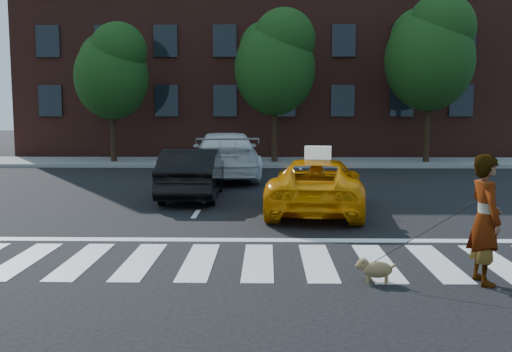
# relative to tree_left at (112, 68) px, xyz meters

# --- Properties ---
(ground) EXTENTS (120.00, 120.00, 0.00)m
(ground) POSITION_rel_tree_left_xyz_m (6.97, -17.00, -4.44)
(ground) COLOR black
(ground) RESTS_ON ground
(crosswalk) EXTENTS (13.00, 2.40, 0.01)m
(crosswalk) POSITION_rel_tree_left_xyz_m (6.97, -17.00, -4.43)
(crosswalk) COLOR silver
(crosswalk) RESTS_ON ground
(stop_line) EXTENTS (12.00, 0.30, 0.01)m
(stop_line) POSITION_rel_tree_left_xyz_m (6.97, -15.40, -4.43)
(stop_line) COLOR silver
(stop_line) RESTS_ON ground
(sidewalk_far) EXTENTS (30.00, 4.00, 0.15)m
(sidewalk_far) POSITION_rel_tree_left_xyz_m (6.97, 0.50, -4.37)
(sidewalk_far) COLOR slate
(sidewalk_far) RESTS_ON ground
(building) EXTENTS (26.00, 10.00, 12.00)m
(building) POSITION_rel_tree_left_xyz_m (6.97, 8.00, 1.56)
(building) COLOR #4D231B
(building) RESTS_ON ground
(tree_left) EXTENTS (3.39, 3.38, 6.50)m
(tree_left) POSITION_rel_tree_left_xyz_m (0.00, 0.00, 0.00)
(tree_left) COLOR black
(tree_left) RESTS_ON ground
(tree_mid) EXTENTS (3.69, 3.69, 7.10)m
(tree_mid) POSITION_rel_tree_left_xyz_m (7.50, -0.00, 0.41)
(tree_mid) COLOR black
(tree_mid) RESTS_ON ground
(tree_right) EXTENTS (4.00, 4.00, 7.70)m
(tree_right) POSITION_rel_tree_left_xyz_m (14.50, -0.00, 0.82)
(tree_right) COLOR black
(tree_right) RESTS_ON ground
(taxi) EXTENTS (2.78, 5.06, 1.34)m
(taxi) POSITION_rel_tree_left_xyz_m (8.37, -12.16, -3.77)
(taxi) COLOR orange
(taxi) RESTS_ON ground
(black_sedan) EXTENTS (1.56, 4.41, 1.45)m
(black_sedan) POSITION_rel_tree_left_xyz_m (4.97, -10.00, -3.72)
(black_sedan) COLOR black
(black_sedan) RESTS_ON ground
(white_suv) EXTENTS (2.98, 6.13, 1.72)m
(white_suv) POSITION_rel_tree_left_xyz_m (5.57, -5.28, -3.58)
(white_suv) COLOR silver
(white_suv) RESTS_ON ground
(woman) EXTENTS (0.50, 0.72, 1.92)m
(woman) POSITION_rel_tree_left_xyz_m (10.31, -18.10, -3.48)
(woman) COLOR #999999
(woman) RESTS_ON ground
(dog) EXTENTS (0.61, 0.35, 0.35)m
(dog) POSITION_rel_tree_left_xyz_m (8.71, -18.08, -4.24)
(dog) COLOR #906D49
(dog) RESTS_ON ground
(taxi_sign) EXTENTS (0.68, 0.35, 0.32)m
(taxi_sign) POSITION_rel_tree_left_xyz_m (8.37, -12.36, -2.94)
(taxi_sign) COLOR white
(taxi_sign) RESTS_ON taxi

